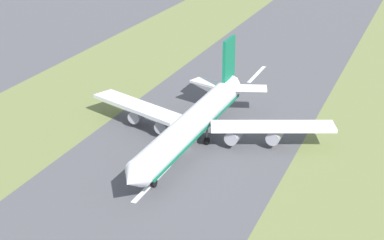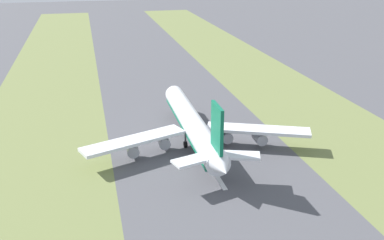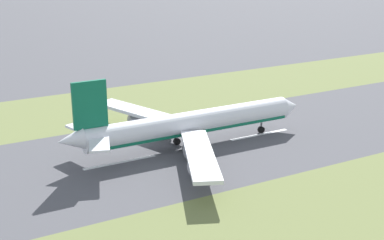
% 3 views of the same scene
% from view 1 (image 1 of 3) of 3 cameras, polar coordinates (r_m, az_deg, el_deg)
% --- Properties ---
extents(ground_plane, '(800.00, 800.00, 0.00)m').
position_cam_1_polar(ground_plane, '(150.78, -0.66, -2.62)').
color(ground_plane, '#4C4C51').
extents(grass_median_west, '(40.00, 600.00, 0.01)m').
position_cam_1_polar(grass_median_west, '(141.89, 16.52, -5.26)').
color(grass_median_west, olive).
rests_on(grass_median_west, ground).
extents(grass_median_east, '(40.00, 600.00, 0.01)m').
position_cam_1_polar(grass_median_east, '(171.43, -14.76, -0.26)').
color(grass_median_east, olive).
rests_on(grass_median_east, ground).
extents(centreline_dash_near, '(1.20, 18.00, 0.01)m').
position_cam_1_polar(centreline_dash_near, '(205.43, 5.78, 4.08)').
color(centreline_dash_near, silver).
rests_on(centreline_dash_near, ground).
extents(centreline_dash_mid, '(1.20, 18.00, 0.01)m').
position_cam_1_polar(centreline_dash_mid, '(169.42, 2.07, 0.22)').
color(centreline_dash_mid, silver).
rests_on(centreline_dash_mid, ground).
extents(centreline_dash_far, '(1.20, 18.00, 0.01)m').
position_cam_1_polar(centreline_dash_far, '(135.66, -3.57, -5.62)').
color(centreline_dash_far, silver).
rests_on(centreline_dash_far, ground).
extents(airplane_main_jet, '(64.13, 67.05, 20.20)m').
position_cam_1_polar(airplane_main_jet, '(151.00, 0.27, -0.09)').
color(airplane_main_jet, silver).
rests_on(airplane_main_jet, ground).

